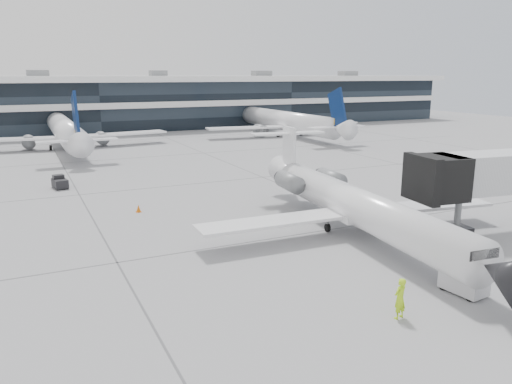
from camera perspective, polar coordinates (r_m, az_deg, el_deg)
ground at (r=35.51m, az=0.55°, el=-5.55°), size 220.00×220.00×0.00m
terminal at (r=113.35m, az=-18.20°, el=9.35°), size 170.00×22.00×10.00m
bg_jet_center at (r=86.23m, az=-20.82°, el=4.77°), size 32.00×40.00×9.60m
bg_jet_right at (r=97.86m, az=3.28°, el=6.52°), size 32.00×40.00×9.60m
regional_jet at (r=36.93m, az=11.07°, el=-1.32°), size 23.44×29.28×6.76m
ramp_worker at (r=25.32m, az=16.12°, el=-11.61°), size 0.84×0.66×2.05m
baggage_tug at (r=29.36m, az=22.54°, el=-9.37°), size 1.60×2.43×1.46m
traffic_cone at (r=43.75m, az=-13.28°, el=-1.86°), size 0.57×0.57×0.64m
far_tug at (r=55.35m, az=-21.52°, el=1.03°), size 1.58×2.30×1.35m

